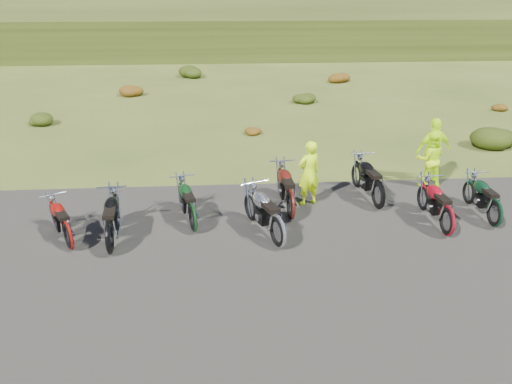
{
  "coord_description": "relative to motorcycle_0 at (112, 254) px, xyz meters",
  "views": [
    {
      "loc": [
        -1.52,
        -9.56,
        5.52
      ],
      "look_at": [
        -0.77,
        1.08,
        1.01
      ],
      "focal_mm": 35.0,
      "sensor_mm": 36.0,
      "label": 1
    }
  ],
  "objects": [
    {
      "name": "ground",
      "position": [
        4.02,
        -0.19,
        0.0
      ],
      "size": [
        300.0,
        300.0,
        0.0
      ],
      "primitive_type": "plane",
      "color": "#3B4C19",
      "rests_on": "ground"
    },
    {
      "name": "gravel_pad",
      "position": [
        4.02,
        -2.19,
        0.0
      ],
      "size": [
        20.0,
        12.0,
        0.04
      ],
      "primitive_type": "cube",
      "color": "black",
      "rests_on": "ground"
    },
    {
      "name": "hill_slope",
      "position": [
        4.02,
        49.81,
        0.0
      ],
      "size": [
        300.0,
        45.97,
        9.37
      ],
      "primitive_type": null,
      "rotation": [
        0.14,
        0.0,
        0.0
      ],
      "color": "#2C3612",
      "rests_on": "ground"
    },
    {
      "name": "hill_plateau",
      "position": [
        4.02,
        109.81,
        0.0
      ],
      "size": [
        300.0,
        90.0,
        9.17
      ],
      "primitive_type": "cube",
      "color": "#2C3612",
      "rests_on": "ground"
    },
    {
      "name": "shrub_1",
      "position": [
        -5.08,
        11.11,
        0.31
      ],
      "size": [
        1.03,
        1.03,
        0.61
      ],
      "primitive_type": "ellipsoid",
      "color": "#1E320C",
      "rests_on": "ground"
    },
    {
      "name": "shrub_2",
      "position": [
        -2.18,
        16.41,
        0.38
      ],
      "size": [
        1.3,
        1.3,
        0.77
      ],
      "primitive_type": "ellipsoid",
      "color": "#6B2E0D",
      "rests_on": "ground"
    },
    {
      "name": "shrub_3",
      "position": [
        0.72,
        21.71,
        0.46
      ],
      "size": [
        1.56,
        1.56,
        0.92
      ],
      "primitive_type": "ellipsoid",
      "color": "#1E320C",
      "rests_on": "ground"
    },
    {
      "name": "shrub_4",
      "position": [
        3.62,
        9.01,
        0.23
      ],
      "size": [
        0.77,
        0.77,
        0.45
      ],
      "primitive_type": "ellipsoid",
      "color": "#6B2E0D",
      "rests_on": "ground"
    },
    {
      "name": "shrub_5",
      "position": [
        6.52,
        14.31,
        0.31
      ],
      "size": [
        1.03,
        1.03,
        0.61
      ],
      "primitive_type": "ellipsoid",
      "color": "#1E320C",
      "rests_on": "ground"
    },
    {
      "name": "shrub_6",
      "position": [
        9.42,
        19.61,
        0.38
      ],
      "size": [
        1.3,
        1.3,
        0.77
      ],
      "primitive_type": "ellipsoid",
      "color": "#6B2E0D",
      "rests_on": "ground"
    },
    {
      "name": "shrub_7",
      "position": [
        12.32,
        6.91,
        0.46
      ],
      "size": [
        1.56,
        1.56,
        0.92
      ],
      "primitive_type": "ellipsoid",
      "color": "#1E320C",
      "rests_on": "ground"
    },
    {
      "name": "shrub_8",
      "position": [
        15.22,
        12.21,
        0.23
      ],
      "size": [
        0.77,
        0.77,
        0.45
      ],
      "primitive_type": "ellipsoid",
      "color": "#6B2E0D",
      "rests_on": "ground"
    },
    {
      "name": "motorcycle_0",
      "position": [
        0.0,
        0.0,
        0.0
      ],
      "size": [
        0.89,
        2.18,
        1.11
      ],
      "primitive_type": null,
      "rotation": [
        0.0,
        0.0,
        1.66
      ],
      "color": "black",
      "rests_on": "ground"
    },
    {
      "name": "motorcycle_1",
      "position": [
        -0.94,
        0.24,
        0.0
      ],
      "size": [
        1.46,
        1.92,
        0.98
      ],
      "primitive_type": null,
      "rotation": [
        0.0,
        0.0,
        2.09
      ],
      "color": "maroon",
      "rests_on": "ground"
    },
    {
      "name": "motorcycle_2",
      "position": [
        1.76,
        0.9,
        0.0
      ],
      "size": [
        1.15,
        2.1,
        1.05
      ],
      "primitive_type": null,
      "rotation": [
        0.0,
        0.0,
        1.83
      ],
      "color": "black",
      "rests_on": "ground"
    },
    {
      "name": "motorcycle_3",
      "position": [
        3.66,
        0.01,
        0.0
      ],
      "size": [
        1.44,
        2.31,
        1.15
      ],
      "primitive_type": null,
      "rotation": [
        0.0,
        0.0,
        1.92
      ],
      "color": "#B1B1B6",
      "rests_on": "ground"
    },
    {
      "name": "motorcycle_4",
      "position": [
        4.15,
        1.42,
        0.0
      ],
      "size": [
        0.86,
        2.24,
        1.15
      ],
      "primitive_type": null,
      "rotation": [
        0.0,
        0.0,
        1.63
      ],
      "color": "#4C110C",
      "rests_on": "ground"
    },
    {
      "name": "motorcycle_5",
      "position": [
        6.5,
        1.88,
        0.0
      ],
      "size": [
        0.99,
        2.26,
        1.15
      ],
      "primitive_type": null,
      "rotation": [
        0.0,
        0.0,
        1.69
      ],
      "color": "black",
      "rests_on": "ground"
    },
    {
      "name": "motorcycle_6",
      "position": [
        7.66,
        0.31,
        0.0
      ],
      "size": [
        0.73,
        2.07,
        1.08
      ],
      "primitive_type": null,
      "rotation": [
        0.0,
        0.0,
        1.59
      ],
      "color": "maroon",
      "rests_on": "ground"
    },
    {
      "name": "motorcycle_7",
      "position": [
        9.0,
        0.67,
        0.0
      ],
      "size": [
        0.66,
        1.96,
        1.03
      ],
      "primitive_type": null,
      "rotation": [
        0.0,
        0.0,
        1.58
      ],
      "color": "black",
      "rests_on": "ground"
    },
    {
      "name": "person_middle",
      "position": [
        4.73,
        2.29,
        0.87
      ],
      "size": [
        0.75,
        0.63,
        1.75
      ],
      "primitive_type": "imported",
      "rotation": [
        0.0,
        0.0,
        3.53
      ],
      "color": "#C9FD0D",
      "rests_on": "ground"
    },
    {
      "name": "person_right_a",
      "position": [
        8.38,
        3.32,
        0.81
      ],
      "size": [
        0.8,
        0.63,
        1.63
      ],
      "primitive_type": "imported",
      "rotation": [
        0.0,
        0.0,
        3.12
      ],
      "color": "#C9FD0D",
      "rests_on": "ground"
    },
    {
      "name": "person_right_b",
      "position": [
        8.65,
        3.75,
        0.94
      ],
      "size": [
        1.18,
        0.69,
        1.89
      ],
      "primitive_type": "imported",
      "rotation": [
        0.0,
        0.0,
        3.36
      ],
      "color": "#C9FD0D",
      "rests_on": "ground"
    }
  ]
}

